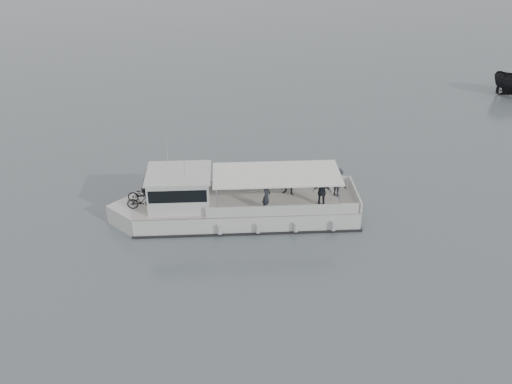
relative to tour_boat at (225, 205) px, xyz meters
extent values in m
plane|color=#505A5E|center=(0.94, 0.63, -0.92)|extent=(1400.00, 1400.00, 0.00)
cube|color=silver|center=(1.14, -0.22, -0.48)|extent=(12.02, 5.21, 1.26)
cube|color=silver|center=(-4.58, 0.86, -0.48)|extent=(3.10, 3.10, 1.26)
cube|color=beige|center=(1.14, -0.22, 0.15)|extent=(12.02, 5.21, 0.06)
cube|color=black|center=(1.14, -0.22, -0.87)|extent=(12.24, 5.36, 0.17)
cube|color=silver|center=(3.14, 0.93, 0.44)|extent=(7.65, 1.54, 0.58)
cube|color=silver|center=(2.58, -2.01, 0.44)|extent=(7.65, 1.54, 0.58)
cube|color=silver|center=(6.82, -1.29, 0.44)|extent=(0.67, 3.07, 0.58)
cube|color=silver|center=(-2.29, 0.43, 1.03)|extent=(3.54, 3.15, 1.75)
cube|color=black|center=(-3.77, 0.71, 1.17)|extent=(0.99, 2.49, 1.12)
cube|color=black|center=(-2.29, 0.43, 1.32)|extent=(3.36, 3.15, 0.68)
cube|color=silver|center=(-2.29, 0.43, 1.95)|extent=(3.77, 3.38, 0.10)
cube|color=white|center=(2.67, -0.51, 1.75)|extent=(7.03, 4.09, 0.08)
cylinder|color=silver|center=(-0.64, -1.26, 0.95)|extent=(0.07, 0.07, 1.60)
cylinder|color=silver|center=(-0.13, 1.41, 0.95)|extent=(0.07, 0.07, 1.60)
cylinder|color=silver|center=(5.47, -2.42, 0.95)|extent=(0.07, 0.07, 1.60)
cylinder|color=silver|center=(5.97, 0.25, 0.95)|extent=(0.07, 0.07, 1.60)
cylinder|color=silver|center=(-2.70, 1.40, 3.21)|extent=(0.03, 0.03, 2.52)
cylinder|color=silver|center=(-2.04, -0.31, 3.02)|extent=(0.03, 0.03, 2.14)
cylinder|color=silver|center=(-0.61, -1.63, -0.43)|extent=(0.27, 0.27, 0.49)
cylinder|color=silver|center=(1.30, -1.99, -0.43)|extent=(0.27, 0.27, 0.49)
cylinder|color=silver|center=(3.21, -2.35, -0.43)|extent=(0.27, 0.27, 0.49)
cylinder|color=silver|center=(5.12, -2.71, -0.43)|extent=(0.27, 0.27, 0.49)
imported|color=black|center=(-4.13, 1.17, 0.59)|extent=(1.74, 0.88, 0.87)
imported|color=black|center=(-4.27, 0.41, 0.61)|extent=(1.59, 0.71, 0.92)
imported|color=#282C35|center=(1.93, -1.26, 0.97)|extent=(0.63, 0.71, 1.63)
imported|color=#282C35|center=(3.56, 0.02, 0.97)|extent=(1.00, 0.97, 1.63)
imported|color=#282C35|center=(4.85, -1.51, 0.97)|extent=(1.03, 0.77, 1.63)
imported|color=#282C35|center=(5.98, -0.74, 0.97)|extent=(1.16, 1.18, 1.63)
camera|label=1|loc=(-4.69, -25.68, 15.21)|focal=40.00mm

